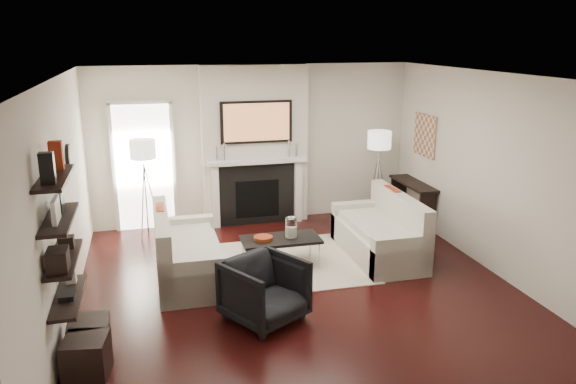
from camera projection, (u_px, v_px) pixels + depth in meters
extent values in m
plane|color=black|center=(300.00, 290.00, 7.21)|extent=(6.00, 6.00, 0.00)
plane|color=white|center=(301.00, 77.00, 6.48)|extent=(6.00, 6.00, 0.00)
plane|color=silver|center=(254.00, 144.00, 9.64)|extent=(5.50, 0.00, 5.50)
plane|color=silver|center=(411.00, 295.00, 4.04)|extent=(5.50, 0.00, 5.50)
plane|color=silver|center=(60.00, 205.00, 6.19)|extent=(0.00, 6.00, 6.00)
plane|color=silver|center=(498.00, 176.00, 7.50)|extent=(0.00, 6.00, 6.00)
cube|color=silver|center=(255.00, 146.00, 9.53)|extent=(1.80, 0.25, 2.70)
cube|color=black|center=(257.00, 195.00, 9.62)|extent=(1.30, 0.02, 1.04)
cube|color=black|center=(257.00, 199.00, 9.64)|extent=(0.75, 0.02, 0.65)
cube|color=white|center=(216.00, 196.00, 9.42)|extent=(0.12, 0.08, 1.10)
cube|color=white|center=(298.00, 191.00, 9.76)|extent=(0.12, 0.08, 1.10)
cube|color=white|center=(257.00, 161.00, 9.42)|extent=(1.70, 0.18, 0.07)
cube|color=black|center=(256.00, 122.00, 9.26)|extent=(1.20, 0.06, 0.70)
cube|color=#BF723F|center=(257.00, 122.00, 9.23)|extent=(1.10, 0.00, 0.62)
cylinder|color=silver|center=(224.00, 152.00, 9.24)|extent=(0.04, 0.04, 0.30)
cylinder|color=silver|center=(217.00, 154.00, 9.22)|extent=(0.04, 0.04, 0.24)
cylinder|color=silver|center=(289.00, 149.00, 9.51)|extent=(0.04, 0.04, 0.30)
cylinder|color=silver|center=(296.00, 150.00, 9.54)|extent=(0.04, 0.04, 0.24)
cube|color=white|center=(144.00, 168.00, 9.27)|extent=(0.90, 0.02, 2.10)
cube|color=white|center=(114.00, 170.00, 9.13)|extent=(0.06, 0.06, 2.16)
cube|color=white|center=(174.00, 166.00, 9.36)|extent=(0.06, 0.06, 2.16)
cube|color=white|center=(139.00, 102.00, 8.96)|extent=(1.02, 0.06, 0.06)
cube|color=#B9AC97|center=(272.00, 264.00, 8.01)|extent=(2.60, 2.00, 0.01)
cube|color=beige|center=(189.00, 263.00, 7.53)|extent=(0.85, 1.80, 0.42)
cube|color=beige|center=(163.00, 243.00, 7.36)|extent=(0.18, 1.80, 0.80)
cube|color=beige|center=(195.00, 282.00, 6.75)|extent=(0.85, 0.18, 0.60)
cube|color=beige|center=(185.00, 237.00, 8.26)|extent=(0.85, 0.18, 0.60)
cube|color=beige|center=(192.00, 245.00, 7.47)|extent=(0.63, 1.44, 0.10)
cube|color=maroon|center=(161.00, 221.00, 7.59)|extent=(0.10, 0.42, 0.42)
cube|color=black|center=(162.00, 237.00, 7.03)|extent=(0.10, 0.40, 0.40)
cube|color=beige|center=(377.00, 242.00, 8.28)|extent=(0.85, 1.80, 0.42)
cube|color=beige|center=(400.00, 220.00, 8.27)|extent=(0.18, 1.80, 0.80)
cube|color=beige|center=(402.00, 257.00, 7.50)|extent=(0.85, 0.18, 0.60)
cube|color=beige|center=(358.00, 220.00, 9.01)|extent=(0.85, 0.18, 0.60)
cube|color=beige|center=(375.00, 226.00, 8.20)|extent=(0.63, 1.44, 0.10)
cube|color=maroon|center=(392.00, 202.00, 8.50)|extent=(0.10, 0.42, 0.42)
cube|color=black|center=(409.00, 214.00, 7.94)|extent=(0.10, 0.40, 0.40)
cube|color=black|center=(281.00, 239.00, 7.86)|extent=(1.10, 0.55, 0.04)
cylinder|color=silver|center=(249.00, 263.00, 7.59)|extent=(0.02, 0.02, 0.38)
cylinder|color=silver|center=(319.00, 256.00, 7.83)|extent=(0.02, 0.02, 0.38)
cylinder|color=silver|center=(243.00, 251.00, 8.00)|extent=(0.02, 0.02, 0.38)
cylinder|color=silver|center=(310.00, 245.00, 8.24)|extent=(0.02, 0.02, 0.38)
cylinder|color=white|center=(291.00, 228.00, 7.85)|extent=(0.17, 0.17, 0.29)
cylinder|color=white|center=(291.00, 232.00, 7.87)|extent=(0.11, 0.11, 0.17)
cylinder|color=#B6441E|center=(263.00, 238.00, 7.79)|extent=(0.26, 0.26, 0.04)
imported|color=black|center=(265.00, 287.00, 6.36)|extent=(1.05, 1.03, 0.81)
cylinder|color=silver|center=(146.00, 201.00, 8.97)|extent=(0.02, 0.02, 1.20)
cylinder|color=white|center=(143.00, 149.00, 8.74)|extent=(0.40, 0.40, 0.30)
cylinder|color=silver|center=(153.00, 201.00, 9.00)|extent=(0.25, 0.02, 1.23)
cylinder|color=silver|center=(143.00, 200.00, 9.05)|extent=(0.14, 0.22, 1.23)
cylinder|color=silver|center=(143.00, 203.00, 8.87)|extent=(0.14, 0.22, 1.23)
cylinder|color=silver|center=(377.00, 188.00, 9.74)|extent=(0.02, 0.02, 1.20)
cylinder|color=white|center=(379.00, 140.00, 9.51)|extent=(0.40, 0.40, 0.30)
cylinder|color=silver|center=(383.00, 188.00, 9.76)|extent=(0.25, 0.02, 1.23)
cylinder|color=silver|center=(372.00, 187.00, 9.81)|extent=(0.14, 0.22, 1.23)
cylinder|color=silver|center=(377.00, 190.00, 9.63)|extent=(0.14, 0.22, 1.23)
cube|color=black|center=(413.00, 184.00, 9.53)|extent=(0.35, 1.20, 0.04)
cube|color=black|center=(427.00, 214.00, 9.12)|extent=(0.30, 0.04, 0.71)
cube|color=black|center=(398.00, 196.00, 10.15)|extent=(0.30, 0.04, 0.71)
cube|color=tan|center=(425.00, 135.00, 9.35)|extent=(0.03, 0.70, 0.70)
cube|color=black|center=(68.00, 297.00, 5.46)|extent=(0.25, 1.00, 0.03)
cube|color=black|center=(64.00, 259.00, 5.35)|extent=(0.25, 1.00, 0.04)
cube|color=black|center=(59.00, 219.00, 5.25)|extent=(0.25, 1.00, 0.04)
cube|color=black|center=(54.00, 178.00, 5.14)|extent=(0.25, 1.00, 0.04)
cube|color=black|center=(47.00, 168.00, 4.81)|extent=(0.12, 0.10, 0.28)
cube|color=maroon|center=(56.00, 156.00, 5.32)|extent=(0.12, 0.10, 0.28)
cube|color=white|center=(56.00, 210.00, 5.09)|extent=(0.04, 0.30, 0.22)
cube|color=black|center=(61.00, 202.00, 5.41)|extent=(0.04, 0.22, 0.18)
cube|color=black|center=(58.00, 260.00, 5.02)|extent=(0.18, 0.25, 0.20)
cube|color=black|center=(66.00, 242.00, 5.57)|extent=(0.15, 0.12, 0.12)
cube|color=black|center=(67.00, 295.00, 5.40)|extent=(0.14, 0.20, 0.05)
cube|color=white|center=(71.00, 274.00, 5.72)|extent=(0.10, 0.10, 0.18)
cylinder|color=black|center=(69.00, 158.00, 6.94)|extent=(0.04, 0.34, 0.34)
cylinder|color=white|center=(71.00, 157.00, 6.95)|extent=(0.01, 0.29, 0.29)
cube|color=black|center=(90.00, 338.00, 5.68)|extent=(0.41, 0.41, 0.40)
cube|color=black|center=(87.00, 357.00, 5.35)|extent=(0.45, 0.45, 0.40)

